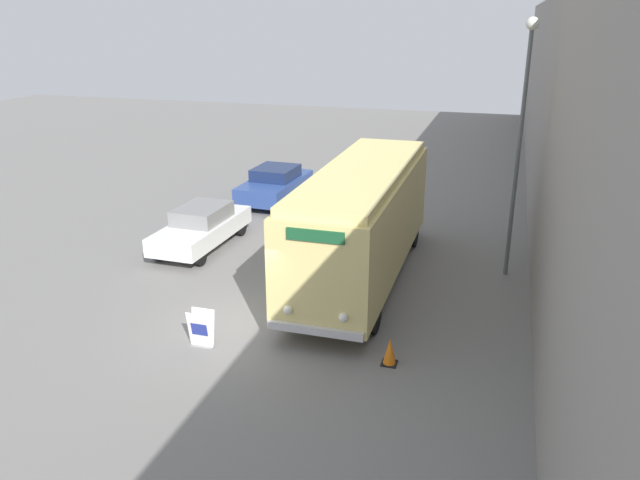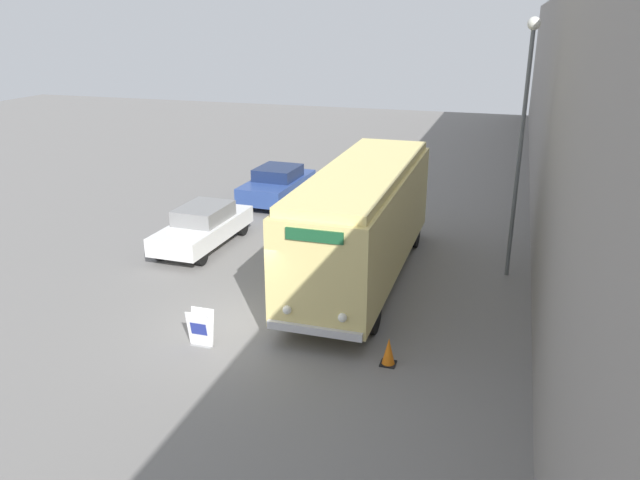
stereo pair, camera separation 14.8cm
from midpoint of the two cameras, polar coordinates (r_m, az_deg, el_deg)
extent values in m
plane|color=slate|center=(16.37, -6.77, -7.88)|extent=(80.00, 80.00, 0.00)
cube|color=gray|center=(23.44, 20.32, 10.15)|extent=(0.30, 60.00, 8.23)
cylinder|color=black|center=(16.37, -2.30, -5.82)|extent=(0.28, 0.98, 0.98)
cylinder|color=black|center=(15.85, 5.08, -6.81)|extent=(0.28, 0.98, 0.98)
cylinder|color=black|center=(22.16, 3.33, 1.17)|extent=(0.28, 0.98, 0.98)
cylinder|color=black|center=(21.78, 8.81, 0.62)|extent=(0.28, 0.98, 0.98)
cube|color=#E5D17F|center=(18.49, 4.16, 1.76)|extent=(2.47, 9.31, 2.72)
cube|color=#F3DD87|center=(18.09, 4.28, 6.22)|extent=(2.27, 8.94, 0.24)
cube|color=silver|center=(14.78, -0.26, -8.29)|extent=(2.34, 0.12, 0.20)
sphere|color=white|center=(14.80, -2.74, -6.39)|extent=(0.22, 0.22, 0.22)
sphere|color=white|center=(14.44, 2.36, -7.11)|extent=(0.22, 0.22, 0.22)
cube|color=#19512D|center=(13.86, -0.22, 0.39)|extent=(1.36, 0.06, 0.28)
cube|color=gray|center=(15.67, -10.48, -9.42)|extent=(0.54, 0.20, 0.01)
cube|color=white|center=(15.39, -10.73, -8.06)|extent=(0.60, 0.19, 0.94)
cube|color=white|center=(15.52, -10.45, -7.79)|extent=(0.60, 0.19, 0.94)
cube|color=navy|center=(15.37, -10.77, -8.01)|extent=(0.42, 0.06, 0.33)
cylinder|color=#595E60|center=(19.17, 17.95, 7.02)|extent=(0.12, 0.12, 7.26)
sphere|color=silver|center=(18.76, 19.21, 18.19)|extent=(0.36, 0.36, 0.36)
cylinder|color=black|center=(21.06, -14.15, -0.90)|extent=(0.22, 0.66, 0.66)
cylinder|color=black|center=(20.33, -10.65, -1.39)|extent=(0.22, 0.66, 0.66)
cylinder|color=black|center=(23.54, -10.19, 1.61)|extent=(0.22, 0.66, 0.66)
cylinder|color=black|center=(22.89, -6.95, 1.25)|extent=(0.22, 0.66, 0.66)
cube|color=silver|center=(21.83, -10.45, 0.96)|extent=(1.83, 4.52, 0.59)
cube|color=gray|center=(21.75, -10.40, 2.43)|extent=(1.52, 2.05, 0.52)
cylinder|color=black|center=(26.04, -6.69, 3.50)|extent=(0.22, 0.60, 0.60)
cylinder|color=black|center=(25.36, -3.28, 3.16)|extent=(0.22, 0.60, 0.60)
cylinder|color=black|center=(28.53, -4.17, 5.04)|extent=(0.22, 0.60, 0.60)
cylinder|color=black|center=(27.92, -1.00, 4.75)|extent=(0.22, 0.60, 0.60)
cube|color=#2D478C|center=(26.85, -3.76, 4.87)|extent=(2.11, 4.33, 0.70)
cube|color=#19274D|center=(26.80, -3.70, 6.16)|extent=(1.72, 1.98, 0.50)
cube|color=black|center=(14.74, 6.54, -11.16)|extent=(0.36, 0.36, 0.03)
cone|color=orange|center=(14.57, 6.59, -10.03)|extent=(0.30, 0.30, 0.64)
camera|label=1|loc=(0.07, -89.74, 0.09)|focal=35.00mm
camera|label=2|loc=(0.07, 90.26, -0.09)|focal=35.00mm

